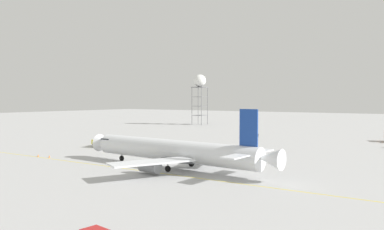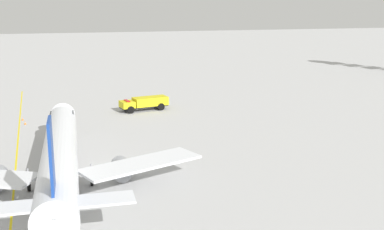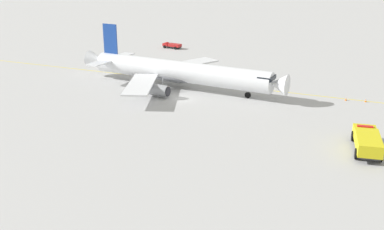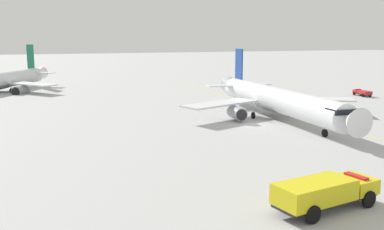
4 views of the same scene
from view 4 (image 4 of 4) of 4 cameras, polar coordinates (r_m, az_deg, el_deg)
name	(u,v)px [view 4 (image 4 of 4)]	position (r m, az deg, el deg)	size (l,w,h in m)	color
ground_plane	(252,125)	(69.00, 7.79, -1.29)	(600.00, 600.00, 0.00)	#B2B2B2
airliner_main	(275,100)	(74.29, 10.69, 1.86)	(31.96, 42.33, 11.13)	white
ops_pickup_truck	(362,92)	(108.90, 21.06, 2.72)	(2.62, 5.32, 1.41)	#232326
fire_tender_truck	(325,191)	(36.74, 16.70, -9.38)	(9.53, 4.53, 2.50)	#232326
taxiway_centreline	(308,119)	(75.93, 14.71, -0.49)	(3.46, 124.29, 0.01)	yellow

